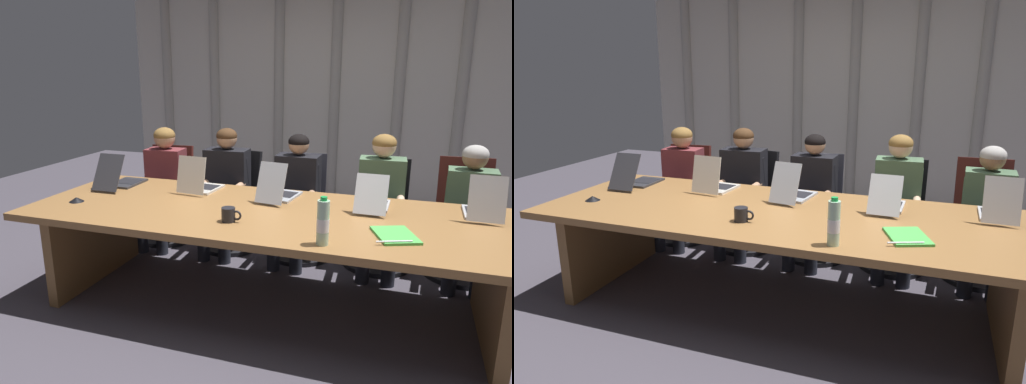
{
  "view_description": "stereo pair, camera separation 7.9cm",
  "coord_description": "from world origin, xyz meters",
  "views": [
    {
      "loc": [
        0.9,
        -2.94,
        1.7
      ],
      "look_at": [
        -0.13,
        0.12,
        0.82
      ],
      "focal_mm": 32.49,
      "sensor_mm": 36.0,
      "label": 1
    },
    {
      "loc": [
        0.98,
        -2.91,
        1.7
      ],
      "look_at": [
        -0.13,
        0.12,
        0.82
      ],
      "focal_mm": 32.49,
      "sensor_mm": 36.0,
      "label": 2
    }
  ],
  "objects": [
    {
      "name": "curtain_backdrop",
      "position": [
        0.0,
        2.58,
        1.54
      ],
      "size": [
        5.13,
        0.17,
        3.09
      ],
      "color": "beige",
      "rests_on": "ground_plane"
    },
    {
      "name": "person_left_end",
      "position": [
        -1.35,
        0.9,
        0.65
      ],
      "size": [
        0.4,
        0.56,
        1.14
      ],
      "rotation": [
        0.0,
        0.0,
        -1.5
      ],
      "color": "brown",
      "rests_on": "ground_plane"
    },
    {
      "name": "office_chair_left_mid",
      "position": [
        -0.69,
        1.06,
        0.34
      ],
      "size": [
        0.6,
        0.61,
        0.92
      ],
      "rotation": [
        0.0,
        0.0,
        -1.72
      ],
      "color": "black",
      "rests_on": "ground_plane"
    },
    {
      "name": "office_chair_left_end",
      "position": [
        -1.4,
        1.06,
        0.34
      ],
      "size": [
        0.6,
        0.6,
        0.92
      ],
      "rotation": [
        0.0,
        0.0,
        -1.48
      ],
      "color": "#511E19",
      "rests_on": "ground_plane"
    },
    {
      "name": "office_chair_center",
      "position": [
        -0.01,
        1.06,
        0.34
      ],
      "size": [
        0.6,
        0.6,
        0.92
      ],
      "rotation": [
        0.0,
        0.0,
        -1.45
      ],
      "color": "#2D2D38",
      "rests_on": "ground_plane"
    },
    {
      "name": "coffee_mug_near",
      "position": [
        -0.18,
        -0.29,
        0.77
      ],
      "size": [
        0.14,
        0.09,
        0.09
      ],
      "color": "black",
      "rests_on": "conference_table"
    },
    {
      "name": "spiral_notepad",
      "position": [
        0.86,
        -0.23,
        0.73
      ],
      "size": [
        0.31,
        0.36,
        0.03
      ],
      "rotation": [
        0.0,
        0.0,
        0.38
      ],
      "color": "#4CB74C",
      "rests_on": "conference_table"
    },
    {
      "name": "person_right_end",
      "position": [
        1.39,
        0.9,
        0.63
      ],
      "size": [
        0.4,
        0.56,
        1.11
      ],
      "rotation": [
        0.0,
        0.0,
        -1.63
      ],
      "color": "#4C6B4C",
      "rests_on": "ground_plane"
    },
    {
      "name": "person_right_mid",
      "position": [
        0.7,
        0.9,
        0.66
      ],
      "size": [
        0.4,
        0.56,
        1.16
      ],
      "rotation": [
        0.0,
        0.0,
        -1.52
      ],
      "color": "#4C6B4C",
      "rests_on": "ground_plane"
    },
    {
      "name": "conference_table",
      "position": [
        0.0,
        0.0,
        0.58
      ],
      "size": [
        3.43,
        1.24,
        0.72
      ],
      "color": "olive",
      "rests_on": "ground_plane"
    },
    {
      "name": "laptop_left_mid",
      "position": [
        -0.68,
        0.34,
        0.78
      ],
      "size": [
        0.27,
        0.4,
        0.3
      ],
      "rotation": [
        0.0,
        0.0,
        1.49
      ],
      "color": "beige",
      "rests_on": "conference_table"
    },
    {
      "name": "office_chair_right_end",
      "position": [
        1.38,
        1.06,
        0.35
      ],
      "size": [
        0.6,
        0.6,
        0.97
      ],
      "rotation": [
        0.0,
        0.0,
        -1.54
      ],
      "color": "#511E19",
      "rests_on": "ground_plane"
    },
    {
      "name": "office_chair_right_mid",
      "position": [
        0.7,
        1.06,
        0.34
      ],
      "size": [
        0.6,
        0.6,
        0.92
      ],
      "rotation": [
        0.0,
        0.0,
        -1.62
      ],
      "color": "black",
      "rests_on": "ground_plane"
    },
    {
      "name": "laptop_right_end",
      "position": [
        1.4,
        0.33,
        0.78
      ],
      "size": [
        0.23,
        0.4,
        0.31
      ],
      "rotation": [
        0.0,
        0.0,
        1.56
      ],
      "color": "#BCBCC1",
      "rests_on": "conference_table"
    },
    {
      "name": "ground_plane",
      "position": [
        0.0,
        0.0,
        0.0
      ],
      "size": [
        10.34,
        10.34,
        0.0
      ],
      "primitive_type": "plane",
      "color": "#47424C"
    },
    {
      "name": "laptop_right_mid",
      "position": [
        0.69,
        0.3,
        0.78
      ],
      "size": [
        0.23,
        0.44,
        0.27
      ],
      "rotation": [
        0.0,
        0.0,
        1.55
      ],
      "color": "#BCBCC1",
      "rests_on": "conference_table"
    },
    {
      "name": "laptop_left_end",
      "position": [
        -1.38,
        0.28,
        0.78
      ],
      "size": [
        0.23,
        0.49,
        0.29
      ],
      "rotation": [
        0.0,
        0.0,
        1.58
      ],
      "color": "#2D2D33",
      "rests_on": "conference_table"
    },
    {
      "name": "conference_mic_left_side",
      "position": [
        -1.43,
        -0.22,
        0.74
      ],
      "size": [
        0.11,
        0.11,
        0.03
      ],
      "primitive_type": "cone",
      "color": "black",
      "rests_on": "conference_table"
    },
    {
      "name": "person_center",
      "position": [
        -0.03,
        0.9,
        0.64
      ],
      "size": [
        0.4,
        0.55,
        1.13
      ],
      "rotation": [
        0.0,
        0.0,
        -1.6
      ],
      "color": "black",
      "rests_on": "ground_plane"
    },
    {
      "name": "water_bottle_primary",
      "position": [
        0.48,
        -0.49,
        0.85
      ],
      "size": [
        0.07,
        0.07,
        0.28
      ],
      "color": "#ADD1B2",
      "rests_on": "conference_table"
    },
    {
      "name": "person_left_mid",
      "position": [
        -0.7,
        0.91,
        0.65
      ],
      "size": [
        0.42,
        0.56,
        1.16
      ],
      "rotation": [
        0.0,
        0.0,
        -1.54
      ],
      "color": "black",
      "rests_on": "ground_plane"
    },
    {
      "name": "laptop_center",
      "position": [
        -0.01,
        0.32,
        0.78
      ],
      "size": [
        0.27,
        0.46,
        0.3
      ],
      "rotation": [
        0.0,
        0.0,
        1.43
      ],
      "color": "#A8ADB7",
      "rests_on": "conference_table"
    }
  ]
}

